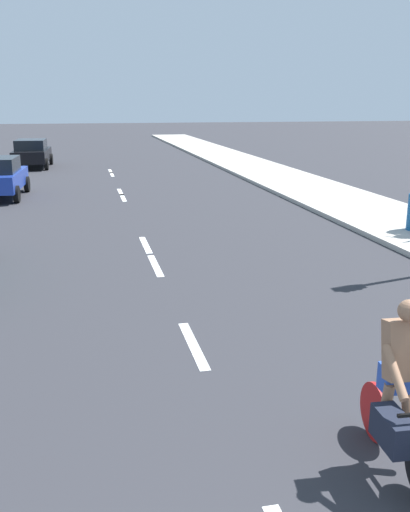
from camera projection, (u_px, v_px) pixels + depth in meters
ground_plane at (128, 208)px, 20.06m from camera, size 160.00×160.00×0.00m
sidewalk_strip at (315, 191)px, 23.54m from camera, size 3.60×80.00×0.14m
lane_stripe_2 at (193, 345)px, 8.83m from camera, size 0.16×1.80×0.01m
lane_stripe_3 at (155, 265)px, 13.08m from camera, size 0.16×1.80×0.01m
lane_stripe_4 at (146, 245)px, 14.96m from camera, size 0.16×1.80×0.01m
lane_stripe_5 at (123, 198)px, 22.22m from camera, size 0.16×1.80×0.01m
lane_stripe_6 at (120, 192)px, 23.61m from camera, size 0.16×1.80×0.01m
lane_stripe_7 at (112, 174)px, 29.27m from camera, size 0.16×1.80×0.01m
lane_stripe_8 at (110, 171)px, 30.55m from camera, size 0.16×1.80×0.01m
cyclist at (399, 397)px, 5.63m from camera, size 0.63×1.71×1.82m
parked_car_black at (32, 153)px, 32.07m from camera, size 2.11×4.30×1.57m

